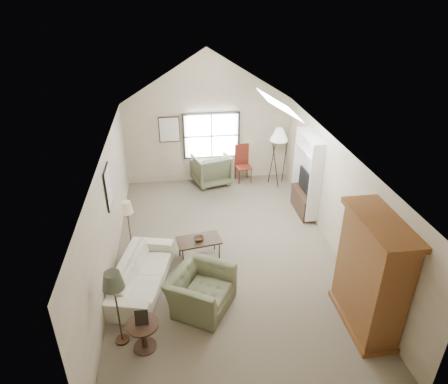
{
  "coord_description": "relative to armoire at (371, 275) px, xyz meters",
  "views": [
    {
      "loc": [
        -1.06,
        -7.41,
        5.57
      ],
      "look_at": [
        0.0,
        0.4,
        1.4
      ],
      "focal_mm": 32.0,
      "sensor_mm": 36.0,
      "label": 1
    }
  ],
  "objects": [
    {
      "name": "tv_alcove",
      "position": [
        0.16,
        4.0,
        0.05
      ],
      "size": [
        0.32,
        1.3,
        2.1
      ],
      "primitive_type": "cube",
      "color": "white",
      "rests_on": "ground"
    },
    {
      "name": "skylight",
      "position": [
        -0.88,
        3.3,
        2.12
      ],
      "size": [
        0.8,
        1.2,
        0.52
      ],
      "primitive_type": null,
      "color": "white",
      "rests_on": "room_shell"
    },
    {
      "name": "coffee_table",
      "position": [
        -2.81,
        2.33,
        -0.85
      ],
      "size": [
        1.04,
        0.69,
        0.49
      ],
      "primitive_type": "cube",
      "rotation": [
        0.0,
        0.0,
        0.17
      ],
      "color": "#342615",
      "rests_on": "ground"
    },
    {
      "name": "media_console",
      "position": [
        0.14,
        4.0,
        -0.8
      ],
      "size": [
        0.34,
        1.18,
        0.6
      ],
      "primitive_type": "cube",
      "color": "#382316",
      "rests_on": "ground"
    },
    {
      "name": "sofa",
      "position": [
        -4.03,
        1.54,
        -0.78
      ],
      "size": [
        1.36,
        2.33,
        0.64
      ],
      "primitive_type": "imported",
      "rotation": [
        0.0,
        0.0,
        1.33
      ],
      "color": "silver",
      "rests_on": "ground"
    },
    {
      "name": "window",
      "position": [
        -2.08,
        6.36,
        0.35
      ],
      "size": [
        1.72,
        0.08,
        1.42
      ],
      "primitive_type": "cube",
      "color": "black",
      "rests_on": "room_shell"
    },
    {
      "name": "room_shell",
      "position": [
        -2.18,
        2.4,
        2.11
      ],
      "size": [
        5.01,
        8.01,
        4.0
      ],
      "color": "brown",
      "rests_on": "ground"
    },
    {
      "name": "armchair_near",
      "position": [
        -2.89,
        0.81,
        -0.72
      ],
      "size": [
        1.49,
        1.54,
        0.77
      ],
      "primitive_type": "imported",
      "rotation": [
        0.0,
        0.0,
        1.03
      ],
      "color": "#5C6043",
      "rests_on": "ground"
    },
    {
      "name": "side_chair",
      "position": [
        -1.12,
        6.1,
        -0.52
      ],
      "size": [
        0.51,
        0.51,
        1.16
      ],
      "primitive_type": "cube",
      "rotation": [
        0.0,
        0.0,
        0.14
      ],
      "color": "maroon",
      "rests_on": "ground"
    },
    {
      "name": "side_table",
      "position": [
        -3.93,
        -0.06,
        -0.83
      ],
      "size": [
        0.66,
        0.66,
        0.55
      ],
      "primitive_type": "cylinder",
      "rotation": [
        0.0,
        0.0,
        -0.24
      ],
      "color": "#3C2118",
      "rests_on": "ground"
    },
    {
      "name": "tripod_lamp",
      "position": [
        -0.15,
        5.73,
        -0.18
      ],
      "size": [
        0.54,
        0.54,
        1.84
      ],
      "primitive_type": null,
      "rotation": [
        0.0,
        0.0,
        0.02
      ],
      "color": "silver",
      "rests_on": "ground"
    },
    {
      "name": "dark_lamp",
      "position": [
        -4.33,
        0.14,
        -0.34
      ],
      "size": [
        0.44,
        0.44,
        1.52
      ],
      "primitive_type": null,
      "rotation": [
        0.0,
        0.0,
        -0.24
      ],
      "color": "#2A2D20",
      "rests_on": "ground"
    },
    {
      "name": "armoire",
      "position": [
        0.0,
        0.0,
        0.0
      ],
      "size": [
        0.6,
        1.5,
        2.2
      ],
      "primitive_type": "cube",
      "color": "brown",
      "rests_on": "ground"
    },
    {
      "name": "bowl",
      "position": [
        -2.81,
        2.33,
        -0.58
      ],
      "size": [
        0.27,
        0.27,
        0.06
      ],
      "primitive_type": "imported",
      "rotation": [
        0.0,
        0.0,
        0.17
      ],
      "color": "#312314",
      "rests_on": "coffee_table"
    },
    {
      "name": "wall_art",
      "position": [
        -4.06,
        4.34,
        0.63
      ],
      "size": [
        1.97,
        3.71,
        0.88
      ],
      "color": "black",
      "rests_on": "room_shell"
    },
    {
      "name": "tan_lamp",
      "position": [
        -4.33,
        2.74,
        -0.42
      ],
      "size": [
        0.33,
        0.33,
        1.37
      ],
      "primitive_type": null,
      "rotation": [
        0.0,
        0.0,
        -0.24
      ],
      "color": "tan",
      "rests_on": "ground"
    },
    {
      "name": "tv_panel",
      "position": [
        0.14,
        4.0,
        -0.18
      ],
      "size": [
        0.05,
        0.9,
        0.55
      ],
      "primitive_type": "cube",
      "color": "black",
      "rests_on": "media_console"
    },
    {
      "name": "armchair_far",
      "position": [
        -2.15,
        6.1,
        -0.62
      ],
      "size": [
        1.29,
        1.31,
        0.97
      ],
      "primitive_type": "imported",
      "rotation": [
        0.0,
        0.0,
        3.43
      ],
      "color": "#646849",
      "rests_on": "ground"
    }
  ]
}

